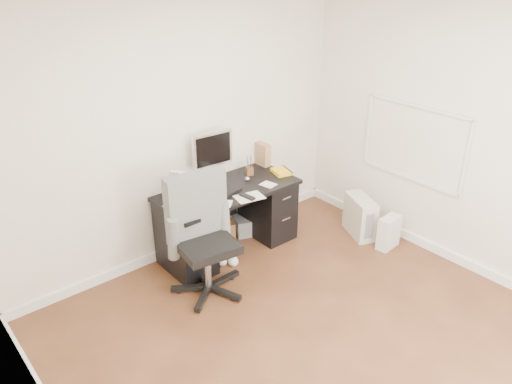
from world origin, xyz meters
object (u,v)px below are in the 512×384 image
Objects in this scene: keyboard at (222,194)px; wicker_basket at (216,234)px; office_chair at (206,239)px; pc_tower at (360,216)px; desk at (229,218)px; lcd_monitor at (213,158)px.

wicker_basket is (0.05, 0.21, -0.59)m from keyboard.
keyboard is 0.38× the size of office_chair.
wicker_basket is (-1.45, 0.82, -0.06)m from pc_tower.
wicker_basket is at bearing 127.81° from desk.
keyboard is at bearing 47.16° from office_chair.
keyboard is 0.62m from office_chair.
wicker_basket is at bearing -121.86° from lcd_monitor.
pc_tower is (1.36, -0.70, -0.17)m from desk.
pc_tower is at bearing -27.36° from desk.
keyboard is at bearing -106.20° from lcd_monitor.
wicker_basket is at bearing 68.41° from keyboard.
lcd_monitor is at bearing 60.87° from keyboard.
office_chair is 0.87m from wicker_basket.
desk is 0.27m from wicker_basket.
keyboard reaches higher than wicker_basket.
office_chair is 3.33× the size of wicker_basket.
lcd_monitor is 0.99m from office_chair.
wicker_basket is (-0.06, -0.08, -0.86)m from lcd_monitor.
wicker_basket is at bearing 57.01° from office_chair.
desk is 3.36× the size of keyboard.
lcd_monitor is 0.42m from keyboard.
lcd_monitor is at bearing 170.95° from pc_tower.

